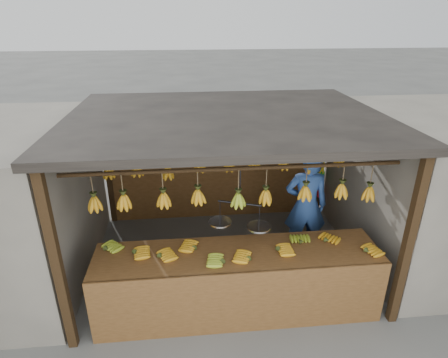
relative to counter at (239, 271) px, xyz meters
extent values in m
plane|color=#5B5B57|center=(-0.03, 1.23, -0.71)|extent=(80.00, 80.00, 0.00)
cube|color=black|center=(-2.03, -0.27, 0.44)|extent=(0.10, 0.10, 2.30)
cube|color=black|center=(1.97, -0.27, 0.44)|extent=(0.10, 0.10, 2.30)
cube|color=black|center=(-2.03, 2.73, 0.44)|extent=(0.10, 0.10, 2.30)
cube|color=black|center=(1.97, 2.73, 0.44)|extent=(0.10, 0.10, 2.30)
cube|color=black|center=(-0.03, 1.23, 1.64)|extent=(4.30, 3.30, 0.10)
cylinder|color=black|center=(-0.03, 0.23, 1.29)|extent=(4.00, 0.05, 0.05)
cylinder|color=black|center=(-0.03, 1.23, 1.29)|extent=(4.00, 0.05, 0.05)
cylinder|color=black|center=(-0.03, 2.23, 1.29)|extent=(4.00, 0.05, 0.05)
cube|color=brown|center=(-0.03, 2.73, 0.19)|extent=(4.00, 0.06, 1.80)
cube|color=brown|center=(0.00, 0.13, 0.15)|extent=(3.61, 0.80, 0.08)
cube|color=brown|center=(0.00, -0.27, -0.26)|extent=(3.61, 0.04, 0.90)
cube|color=black|center=(-1.70, -0.22, -0.30)|extent=(0.07, 0.07, 0.82)
cube|color=black|center=(1.71, -0.22, -0.30)|extent=(0.07, 0.07, 0.82)
cube|color=black|center=(-1.70, 0.48, -0.30)|extent=(0.07, 0.07, 0.82)
cube|color=black|center=(1.71, 0.48, -0.30)|extent=(0.07, 0.07, 0.82)
ellipsoid|color=#92A523|center=(-1.64, 0.32, 0.22)|extent=(0.30, 0.30, 0.06)
ellipsoid|color=orange|center=(-1.28, 0.20, 0.22)|extent=(0.26, 0.21, 0.06)
ellipsoid|color=orange|center=(-0.96, 0.09, 0.22)|extent=(0.29, 0.27, 0.06)
ellipsoid|color=orange|center=(-0.53, 0.26, 0.22)|extent=(0.29, 0.25, 0.06)
ellipsoid|color=#92A523|center=(-0.21, -0.06, 0.22)|extent=(0.27, 0.22, 0.06)
ellipsoid|color=orange|center=(0.12, -0.03, 0.22)|extent=(0.29, 0.26, 0.06)
ellipsoid|color=orange|center=(0.51, 0.08, 0.22)|extent=(0.25, 0.19, 0.06)
ellipsoid|color=#92A523|center=(0.85, 0.23, 0.22)|extent=(0.19, 0.25, 0.06)
ellipsoid|color=orange|center=(1.19, 0.23, 0.22)|extent=(0.30, 0.30, 0.06)
ellipsoid|color=orange|center=(1.60, -0.06, 0.22)|extent=(0.28, 0.24, 0.06)
ellipsoid|color=orange|center=(-1.69, 0.28, 0.89)|extent=(0.16, 0.16, 0.28)
ellipsoid|color=orange|center=(-1.33, 0.18, 0.94)|extent=(0.16, 0.16, 0.28)
ellipsoid|color=orange|center=(-0.88, 0.22, 0.93)|extent=(0.16, 0.16, 0.28)
ellipsoid|color=orange|center=(-0.48, 0.22, 0.95)|extent=(0.16, 0.16, 0.28)
ellipsoid|color=#92A523|center=(0.00, 0.18, 0.90)|extent=(0.16, 0.16, 0.28)
ellipsoid|color=orange|center=(0.35, 0.27, 0.87)|extent=(0.16, 0.16, 0.28)
ellipsoid|color=orange|center=(0.83, 0.23, 0.93)|extent=(0.16, 0.16, 0.28)
ellipsoid|color=orange|center=(1.29, 0.22, 0.94)|extent=(0.16, 0.16, 0.28)
ellipsoid|color=orange|center=(1.67, 0.26, 0.86)|extent=(0.16, 0.16, 0.28)
ellipsoid|color=orange|center=(-1.69, 1.20, 0.91)|extent=(0.16, 0.16, 0.28)
ellipsoid|color=orange|center=(-1.30, 1.25, 0.90)|extent=(0.16, 0.16, 0.28)
ellipsoid|color=orange|center=(-0.87, 1.18, 0.87)|extent=(0.16, 0.16, 0.28)
ellipsoid|color=orange|center=(-0.41, 1.25, 0.93)|extent=(0.16, 0.16, 0.28)
ellipsoid|color=orange|center=(0.02, 1.25, 0.92)|extent=(0.16, 0.16, 0.28)
ellipsoid|color=orange|center=(0.38, 1.26, 0.96)|extent=(0.16, 0.16, 0.28)
ellipsoid|color=orange|center=(0.80, 1.18, 0.95)|extent=(0.16, 0.16, 0.28)
ellipsoid|color=orange|center=(1.21, 1.18, 0.88)|extent=(0.16, 0.16, 0.28)
ellipsoid|color=orange|center=(1.68, 1.26, 0.94)|extent=(0.16, 0.16, 0.28)
ellipsoid|color=orange|center=(-1.69, 2.24, 0.85)|extent=(0.16, 0.16, 0.28)
ellipsoid|color=orange|center=(-1.32, 2.25, 0.88)|extent=(0.16, 0.16, 0.28)
ellipsoid|color=#92A523|center=(-0.93, 2.20, 0.86)|extent=(0.16, 0.16, 0.28)
ellipsoid|color=orange|center=(-0.49, 2.26, 0.90)|extent=(0.16, 0.16, 0.28)
ellipsoid|color=orange|center=(-0.05, 2.22, 0.92)|extent=(0.16, 0.16, 0.28)
ellipsoid|color=orange|center=(0.41, 2.19, 0.87)|extent=(0.16, 0.16, 0.28)
ellipsoid|color=orange|center=(0.80, 2.18, 0.87)|extent=(0.16, 0.16, 0.28)
ellipsoid|color=orange|center=(1.23, 2.23, 0.87)|extent=(0.16, 0.16, 0.28)
ellipsoid|color=orange|center=(1.66, 2.23, 0.89)|extent=(0.16, 0.16, 0.28)
cylinder|color=black|center=(0.03, 0.23, 1.06)|extent=(0.02, 0.02, 0.46)
cylinder|color=black|center=(0.03, 0.23, 0.83)|extent=(0.51, 0.21, 0.02)
cylinder|color=silver|center=(-0.21, 0.31, 0.53)|extent=(0.29, 0.29, 0.02)
cylinder|color=silver|center=(0.26, 0.15, 0.53)|extent=(0.29, 0.29, 0.02)
imported|color=#3359A5|center=(1.23, 1.26, 0.19)|extent=(0.71, 0.52, 1.82)
cube|color=#1426BF|center=(1.91, 2.58, 0.76)|extent=(0.08, 0.26, 0.34)
cube|color=yellow|center=(1.91, 2.58, 0.38)|extent=(0.08, 0.26, 0.34)
cube|color=#199926|center=(1.91, 2.58, 0.08)|extent=(0.08, 0.26, 0.34)
cube|color=red|center=(1.91, 2.58, -0.12)|extent=(0.08, 0.26, 0.34)
camera|label=1|loc=(-0.58, -3.76, 2.92)|focal=30.00mm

